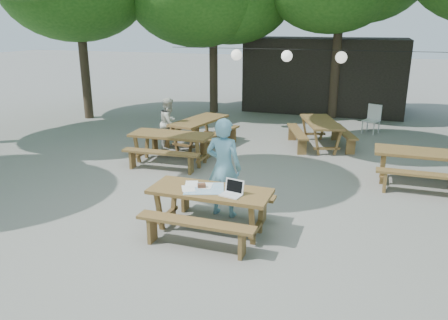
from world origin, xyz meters
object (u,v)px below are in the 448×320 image
picnic_table_nw (171,148)px  second_person (169,123)px  main_picnic_table (210,210)px  plastic_chair (371,125)px  woman (224,168)px

picnic_table_nw → second_person: 1.45m
main_picnic_table → second_person: bearing=123.0°
main_picnic_table → plastic_chair: plastic_chair is taller
second_person → woman: bearing=-147.8°
picnic_table_nw → second_person: second_person is taller
woman → second_person: 4.76m
picnic_table_nw → woman: woman is taller
woman → second_person: size_ratio=1.28×
main_picnic_table → woman: 0.88m
main_picnic_table → plastic_chair: size_ratio=2.22×
picnic_table_nw → plastic_chair: bearing=43.2°
woman → second_person: woman is taller
second_person → main_picnic_table: bearing=-152.4°
main_picnic_table → second_person: size_ratio=1.42×
plastic_chair → woman: bearing=-85.0°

